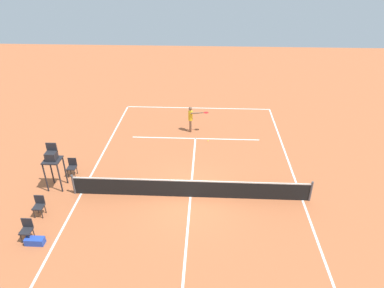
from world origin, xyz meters
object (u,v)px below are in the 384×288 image
(tennis_ball, at_px, (208,141))
(umpire_chair, at_px, (52,159))
(courtside_chair_far, at_px, (27,229))
(player_serving, at_px, (191,117))
(equipment_bag, at_px, (35,241))
(courtside_chair_mid, at_px, (72,166))
(courtside_chair_near, at_px, (39,205))

(tennis_ball, distance_m, umpire_chair, 9.15)
(umpire_chair, relative_size, courtside_chair_far, 2.54)
(player_serving, distance_m, equipment_bag, 11.79)
(player_serving, xyz_separation_m, umpire_chair, (6.33, 6.41, 0.58))
(courtside_chair_mid, height_order, courtside_chair_far, same)
(player_serving, xyz_separation_m, equipment_bag, (5.77, 10.25, -0.87))
(courtside_chair_near, bearing_deg, equipment_bag, 106.61)
(player_serving, bearing_deg, courtside_chair_near, -46.56)
(tennis_ball, bearing_deg, player_serving, -49.76)
(umpire_chair, relative_size, equipment_bag, 3.17)
(tennis_ball, relative_size, umpire_chair, 0.03)
(tennis_ball, height_order, equipment_bag, equipment_bag)
(umpire_chair, height_order, equipment_bag, umpire_chair)
(courtside_chair_near, bearing_deg, courtside_chair_mid, -96.33)
(player_serving, distance_m, courtside_chair_far, 11.72)
(umpire_chair, distance_m, courtside_chair_near, 2.33)
(courtside_chair_mid, bearing_deg, courtside_chair_near, 83.67)
(player_serving, xyz_separation_m, courtside_chair_mid, (5.94, 5.33, -0.49))
(player_serving, distance_m, umpire_chair, 9.03)
(player_serving, height_order, tennis_ball, player_serving)
(courtside_chair_near, bearing_deg, umpire_chair, -89.04)
(player_serving, bearing_deg, courtside_chair_mid, -58.09)
(player_serving, relative_size, tennis_ball, 25.27)
(tennis_ball, height_order, courtside_chair_mid, courtside_chair_mid)
(tennis_ball, height_order, umpire_chair, umpire_chair)
(courtside_chair_far, bearing_deg, equipment_bag, 143.87)
(player_serving, bearing_deg, equipment_bag, -39.35)
(tennis_ball, relative_size, courtside_chair_mid, 0.07)
(equipment_bag, bearing_deg, umpire_chair, -81.67)
(courtside_chair_near, relative_size, courtside_chair_mid, 1.00)
(equipment_bag, bearing_deg, courtside_chair_mid, -87.94)
(tennis_ball, relative_size, equipment_bag, 0.09)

